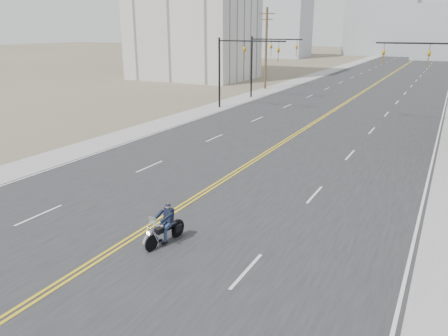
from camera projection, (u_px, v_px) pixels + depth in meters
ground_plane at (46, 293)px, 13.53m from camera, size 400.00×400.00×0.00m
road at (385, 78)px, 72.64m from camera, size 20.00×200.00×0.01m
sidewalk_left at (317, 75)px, 77.71m from camera, size 3.00×200.00×0.01m
traffic_mast_left at (237, 59)px, 43.01m from camera, size 7.10×0.26×7.00m
traffic_mast_right at (438, 66)px, 35.10m from camera, size 7.10×0.26×7.00m
traffic_mast_far at (265, 56)px, 49.93m from camera, size 6.10×0.26×7.00m
utility_pole_left at (266, 47)px, 57.91m from camera, size 2.20×0.30×10.50m
haze_bldg_a at (283, 17)px, 122.73m from camera, size 14.00×12.00×22.00m
haze_bldg_d at (383, 11)px, 133.09m from camera, size 20.00×15.00×26.00m
haze_bldg_f at (255, 28)px, 142.92m from camera, size 12.00×12.00×16.00m
motorcyclist at (164, 225)px, 16.40m from camera, size 1.15×2.10×1.55m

